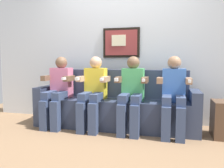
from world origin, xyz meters
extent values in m
plane|color=#8C6B4C|center=(0.00, 0.00, 0.00)|extent=(6.38, 6.38, 0.00)
cube|color=silver|center=(0.00, 0.77, 1.30)|extent=(4.91, 0.05, 2.60)
cube|color=black|center=(0.01, 0.72, 1.35)|extent=(0.63, 0.03, 0.50)
cube|color=maroon|center=(0.01, 0.71, 1.35)|extent=(0.55, 0.02, 0.42)
cube|color=beige|center=(-0.03, 0.70, 1.39)|extent=(0.24, 0.02, 0.18)
cube|color=#333D56|center=(0.00, 0.29, 0.23)|extent=(2.23, 0.58, 0.45)
cube|color=#333D56|center=(0.00, 0.51, 0.68)|extent=(2.23, 0.14, 0.45)
cube|color=#333D56|center=(-1.18, 0.29, 0.31)|extent=(0.14, 0.58, 0.62)
cube|color=#333D56|center=(1.18, 0.29, 0.31)|extent=(0.14, 0.58, 0.62)
cube|color=pink|center=(-0.89, 0.28, 0.69)|extent=(0.32, 0.20, 0.48)
sphere|color=brown|center=(-0.89, 0.28, 1.02)|extent=(0.19, 0.19, 0.19)
cube|color=#38476B|center=(-0.98, 0.08, 0.51)|extent=(0.12, 0.40, 0.12)
cube|color=#38476B|center=(-0.80, 0.08, 0.51)|extent=(0.12, 0.40, 0.12)
cube|color=#38476B|center=(-0.98, -0.12, 0.23)|extent=(0.12, 0.12, 0.45)
cube|color=#38476B|center=(-0.80, -0.12, 0.23)|extent=(0.12, 0.12, 0.45)
cube|color=brown|center=(-1.08, 0.16, 0.77)|extent=(0.08, 0.28, 0.08)
cube|color=brown|center=(-0.70, 0.16, 0.77)|extent=(0.08, 0.28, 0.08)
cube|color=white|center=(-0.70, 0.00, 0.78)|extent=(0.04, 0.13, 0.04)
cube|color=yellow|center=(-0.30, 0.28, 0.69)|extent=(0.32, 0.20, 0.48)
sphere|color=tan|center=(-0.30, 0.28, 1.02)|extent=(0.19, 0.19, 0.19)
cube|color=#38476B|center=(-0.39, 0.08, 0.51)|extent=(0.12, 0.40, 0.12)
cube|color=#38476B|center=(-0.21, 0.08, 0.51)|extent=(0.12, 0.40, 0.12)
cube|color=#38476B|center=(-0.39, -0.12, 0.23)|extent=(0.12, 0.12, 0.45)
cube|color=#38476B|center=(-0.21, -0.12, 0.23)|extent=(0.12, 0.12, 0.45)
cube|color=tan|center=(-0.49, 0.16, 0.77)|extent=(0.08, 0.28, 0.08)
cube|color=tan|center=(-0.11, 0.16, 0.77)|extent=(0.08, 0.28, 0.08)
cube|color=white|center=(-0.11, 0.00, 0.78)|extent=(0.04, 0.13, 0.04)
cube|color=white|center=(-0.49, 0.00, 0.78)|extent=(0.04, 0.10, 0.04)
cube|color=#4CB266|center=(0.30, 0.28, 0.69)|extent=(0.32, 0.20, 0.48)
sphere|color=brown|center=(0.30, 0.28, 1.02)|extent=(0.19, 0.19, 0.19)
cube|color=#38476B|center=(0.21, 0.08, 0.51)|extent=(0.12, 0.40, 0.12)
cube|color=#38476B|center=(0.39, 0.08, 0.51)|extent=(0.12, 0.40, 0.12)
cube|color=#38476B|center=(0.21, -0.12, 0.23)|extent=(0.12, 0.12, 0.45)
cube|color=#38476B|center=(0.39, -0.12, 0.23)|extent=(0.12, 0.12, 0.45)
cube|color=brown|center=(0.11, 0.16, 0.77)|extent=(0.08, 0.28, 0.08)
cube|color=brown|center=(0.49, 0.16, 0.77)|extent=(0.08, 0.28, 0.08)
cube|color=white|center=(0.49, 0.00, 0.78)|extent=(0.04, 0.13, 0.04)
cube|color=white|center=(0.11, 0.00, 0.78)|extent=(0.04, 0.10, 0.04)
cube|color=#3F72CC|center=(0.89, 0.28, 0.69)|extent=(0.32, 0.20, 0.48)
sphere|color=#9E7556|center=(0.89, 0.28, 1.02)|extent=(0.19, 0.19, 0.19)
cube|color=#38476B|center=(0.80, 0.08, 0.51)|extent=(0.12, 0.40, 0.12)
cube|color=#38476B|center=(0.98, 0.08, 0.51)|extent=(0.12, 0.40, 0.12)
cube|color=#38476B|center=(0.80, -0.12, 0.23)|extent=(0.12, 0.12, 0.45)
cube|color=#38476B|center=(0.98, -0.12, 0.23)|extent=(0.12, 0.12, 0.45)
cube|color=#9E7556|center=(0.70, 0.16, 0.77)|extent=(0.08, 0.28, 0.08)
cube|color=#9E7556|center=(1.08, 0.16, 0.77)|extent=(0.08, 0.28, 0.08)
cube|color=white|center=(1.08, 0.00, 0.78)|extent=(0.04, 0.13, 0.04)
camera|label=1|loc=(0.83, -3.04, 1.03)|focal=35.87mm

